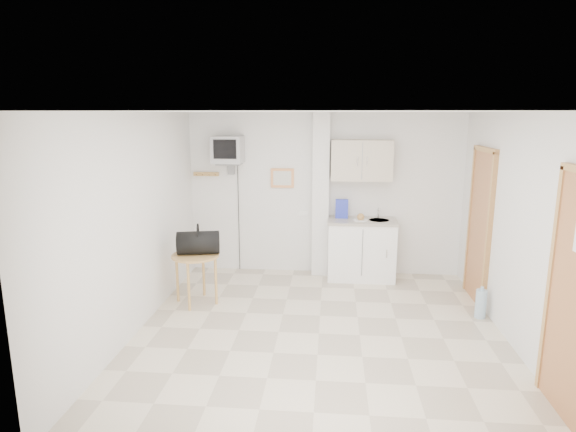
# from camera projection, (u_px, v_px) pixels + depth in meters

# --- Properties ---
(ground) EXTENTS (4.50, 4.50, 0.00)m
(ground) POSITION_uv_depth(u_px,v_px,m) (319.00, 334.00, 5.54)
(ground) COLOR beige
(ground) RESTS_ON ground
(room_envelope) EXTENTS (4.24, 4.54, 2.55)m
(room_envelope) POSITION_uv_depth(u_px,v_px,m) (343.00, 201.00, 5.28)
(room_envelope) COLOR white
(room_envelope) RESTS_ON ground
(kitchenette) EXTENTS (1.03, 0.58, 2.10)m
(kitchenette) POSITION_uv_depth(u_px,v_px,m) (361.00, 227.00, 7.27)
(kitchenette) COLOR white
(kitchenette) RESTS_ON ground
(crt_television) EXTENTS (0.44, 0.45, 2.15)m
(crt_television) POSITION_uv_depth(u_px,v_px,m) (228.00, 150.00, 7.23)
(crt_television) COLOR slate
(crt_television) RESTS_ON ground
(round_table) EXTENTS (0.62, 0.62, 0.67)m
(round_table) POSITION_uv_depth(u_px,v_px,m) (196.00, 261.00, 6.32)
(round_table) COLOR tan
(round_table) RESTS_ON ground
(duffel_bag) EXTENTS (0.60, 0.41, 0.41)m
(duffel_bag) POSITION_uv_depth(u_px,v_px,m) (198.00, 242.00, 6.30)
(duffel_bag) COLOR black
(duffel_bag) RESTS_ON round_table
(water_bottle) EXTENTS (0.13, 0.13, 0.40)m
(water_bottle) POSITION_uv_depth(u_px,v_px,m) (481.00, 304.00, 5.94)
(water_bottle) COLOR #9BB9CD
(water_bottle) RESTS_ON ground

